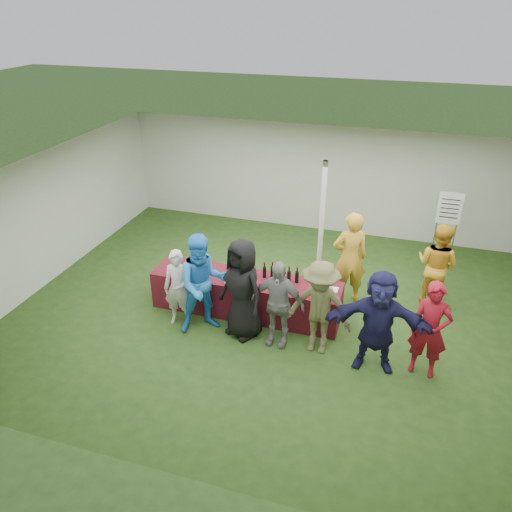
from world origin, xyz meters
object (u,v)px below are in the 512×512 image
(dump_bucket, at_px, (325,293))
(customer_5, at_px, (378,321))
(staff_pourer, at_px, (350,258))
(customer_2, at_px, (242,289))
(customer_4, at_px, (319,308))
(customer_0, at_px, (178,288))
(serving_table, at_px, (246,295))
(staff_back, at_px, (437,265))
(wine_list_sign, at_px, (449,214))
(customer_6, at_px, (430,330))
(customer_3, at_px, (277,303))
(customer_1, at_px, (203,284))

(dump_bucket, relative_size, customer_5, 0.14)
(staff_pourer, distance_m, customer_2, 2.32)
(dump_bucket, relative_size, customer_4, 0.15)
(dump_bucket, bearing_deg, customer_0, -169.72)
(serving_table, xyz_separation_m, customer_4, (1.53, -0.74, 0.48))
(customer_0, bearing_deg, staff_back, 17.25)
(staff_pourer, bearing_deg, customer_4, 57.75)
(wine_list_sign, bearing_deg, staff_pourer, -133.05)
(customer_4, bearing_deg, staff_pourer, 85.54)
(staff_pourer, relative_size, customer_6, 1.14)
(customer_6, bearing_deg, serving_table, 173.36)
(wine_list_sign, xyz_separation_m, customer_6, (-0.29, -3.70, -0.48))
(staff_back, xyz_separation_m, customer_5, (-0.91, -2.28, 0.04))
(dump_bucket, height_order, customer_3, customer_3)
(serving_table, xyz_separation_m, wine_list_sign, (3.58, 2.91, 0.94))
(dump_bucket, relative_size, customer_2, 0.14)
(wine_list_sign, bearing_deg, customer_5, -105.92)
(serving_table, bearing_deg, customer_4, -25.78)
(dump_bucket, xyz_separation_m, customer_1, (-2.08, -0.51, 0.10))
(staff_pourer, relative_size, customer_0, 1.28)
(serving_table, bearing_deg, customer_2, -76.41)
(dump_bucket, distance_m, customer_2, 1.45)
(serving_table, relative_size, customer_0, 2.42)
(customer_4, bearing_deg, staff_back, 52.54)
(dump_bucket, xyz_separation_m, customer_6, (1.75, -0.57, -0.01))
(customer_2, distance_m, customer_5, 2.34)
(wine_list_sign, relative_size, customer_2, 0.96)
(customer_0, height_order, customer_4, customer_4)
(serving_table, relative_size, dump_bucket, 13.99)
(wine_list_sign, distance_m, staff_back, 1.59)
(customer_0, relative_size, customer_3, 0.92)
(customer_3, distance_m, customer_4, 0.72)
(dump_bucket, xyz_separation_m, customer_2, (-1.38, -0.45, 0.09))
(dump_bucket, xyz_separation_m, staff_pourer, (0.24, 1.21, 0.11))
(staff_back, height_order, customer_5, customer_5)
(wine_list_sign, xyz_separation_m, customer_4, (-2.05, -3.65, -0.46))
(staff_back, bearing_deg, customer_0, 55.34)
(wine_list_sign, relative_size, customer_1, 0.95)
(customer_0, bearing_deg, dump_bucket, 2.44)
(customer_2, distance_m, customer_4, 1.37)
(staff_pourer, bearing_deg, customer_3, 36.67)
(customer_3, relative_size, customer_5, 0.91)
(customer_5, bearing_deg, dump_bucket, 140.90)
(serving_table, height_order, customer_3, customer_3)
(serving_table, distance_m, customer_1, 1.07)
(customer_6, bearing_deg, staff_pourer, 137.12)
(customer_1, xyz_separation_m, customer_6, (3.83, -0.07, -0.11))
(serving_table, bearing_deg, staff_back, 22.33)
(dump_bucket, distance_m, customer_0, 2.64)
(staff_back, bearing_deg, serving_table, 52.59)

